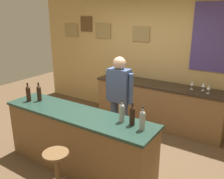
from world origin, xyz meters
name	(u,v)px	position (x,y,z in m)	size (l,w,h in m)	color
ground_plane	(95,155)	(0.00, 0.00, 0.00)	(10.00, 10.00, 0.00)	brown
back_wall	(150,55)	(0.02, 2.03, 1.42)	(6.00, 0.09, 2.80)	tan
bar_counter	(78,141)	(0.00, -0.40, 0.46)	(2.43, 0.60, 0.92)	brown
side_counter	(157,105)	(0.40, 1.65, 0.45)	(2.69, 0.56, 0.90)	brown
bartender	(119,97)	(0.18, 0.47, 0.94)	(0.52, 0.21, 1.62)	#384766
bar_stool	(57,168)	(0.22, -1.05, 0.46)	(0.32, 0.32, 0.68)	brown
wine_bottle_a	(28,93)	(-0.96, -0.46, 1.06)	(0.07, 0.07, 0.31)	black
wine_bottle_b	(39,93)	(-0.83, -0.36, 1.06)	(0.07, 0.07, 0.31)	black
wine_bottle_c	(122,112)	(0.70, -0.30, 1.06)	(0.07, 0.07, 0.31)	#999E99
wine_bottle_d	(132,115)	(0.86, -0.31, 1.06)	(0.07, 0.07, 0.31)	black
wine_bottle_e	(142,120)	(1.03, -0.36, 1.06)	(0.07, 0.07, 0.31)	#999E99
wine_glass_a	(111,70)	(-0.81, 1.74, 1.01)	(0.07, 0.07, 0.16)	silver
wine_glass_b	(117,72)	(-0.60, 1.67, 1.01)	(0.07, 0.07, 0.16)	silver
wine_glass_c	(192,84)	(1.06, 1.68, 1.01)	(0.07, 0.07, 0.16)	silver
wine_glass_d	(203,85)	(1.26, 1.71, 1.01)	(0.07, 0.07, 0.16)	silver
wine_glass_e	(209,88)	(1.38, 1.59, 1.01)	(0.07, 0.07, 0.16)	silver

